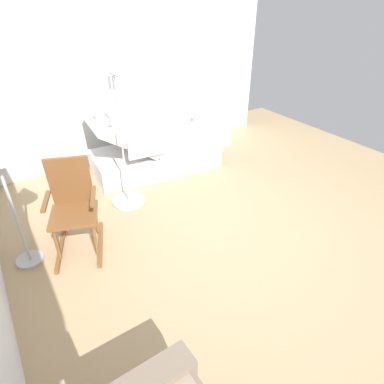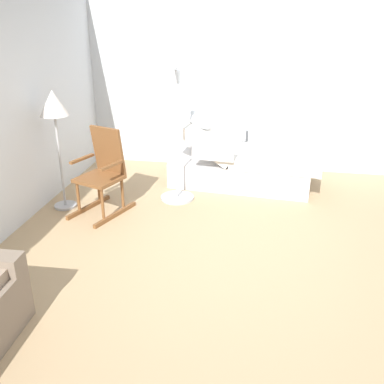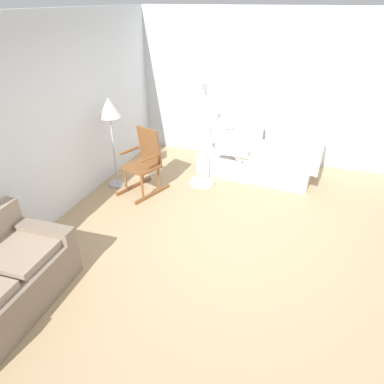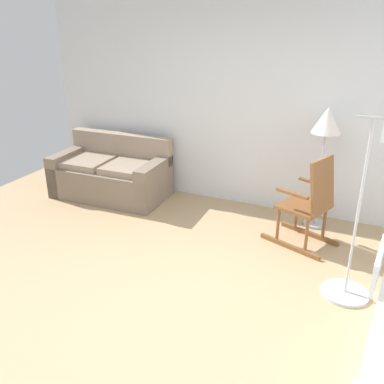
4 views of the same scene
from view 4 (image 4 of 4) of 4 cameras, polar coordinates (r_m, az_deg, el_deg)
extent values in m
plane|color=tan|center=(4.01, -3.62, -14.48)|extent=(7.27, 7.27, 0.00)
cube|color=silver|center=(5.60, 8.13, 11.42)|extent=(6.02, 0.10, 2.70)
cube|color=silver|center=(3.63, 23.89, -8.98)|extent=(0.08, 0.56, 0.28)
cube|color=#7D6C5C|center=(6.19, -10.91, 1.43)|extent=(1.63, 0.90, 0.45)
cube|color=gray|center=(6.27, -14.12, 4.01)|extent=(0.69, 0.67, 0.10)
cube|color=gray|center=(5.88, -8.29, 3.23)|extent=(0.69, 0.67, 0.10)
cube|color=gray|center=(6.32, -9.51, 6.07)|extent=(1.60, 0.21, 0.40)
cube|color=#7D6C5C|center=(6.56, -16.19, 2.86)|extent=(0.21, 0.86, 0.60)
cube|color=#7D6C5C|center=(5.82, -5.08, 1.18)|extent=(0.21, 0.86, 0.60)
cube|color=brown|center=(5.24, 15.56, -5.43)|extent=(0.73, 0.30, 0.05)
cube|color=brown|center=(4.91, 13.00, -7.18)|extent=(0.73, 0.30, 0.05)
cylinder|color=brown|center=(4.91, 11.57, -4.08)|extent=(0.04, 0.04, 0.40)
cylinder|color=brown|center=(5.20, 13.94, -2.69)|extent=(0.04, 0.04, 0.40)
cylinder|color=brown|center=(4.74, 15.27, -5.43)|extent=(0.04, 0.04, 0.40)
cylinder|color=brown|center=(5.05, 17.48, -3.91)|extent=(0.04, 0.04, 0.40)
cube|color=brown|center=(4.89, 14.80, -1.90)|extent=(0.60, 0.61, 0.04)
cube|color=brown|center=(4.69, 17.24, 0.74)|extent=(0.26, 0.45, 0.60)
cube|color=brown|center=(4.63, 13.39, -0.20)|extent=(0.38, 0.18, 0.03)
cube|color=brown|center=(5.00, 16.20, 1.25)|extent=(0.38, 0.18, 0.03)
cylinder|color=#B2B5BA|center=(5.53, 16.23, -4.10)|extent=(0.28, 0.28, 0.03)
cylinder|color=#B2B5BA|center=(5.30, 16.92, 1.62)|extent=(0.03, 0.03, 1.15)
cone|color=silver|center=(5.10, 17.84, 9.24)|extent=(0.34, 0.34, 0.30)
cylinder|color=#B2B5BA|center=(4.32, 19.95, -12.67)|extent=(0.44, 0.44, 0.03)
cylinder|color=#B2B5BA|center=(3.92, 21.56, -2.53)|extent=(0.02, 0.02, 1.65)
cube|color=#B2B5BA|center=(3.67, 23.40, 9.23)|extent=(0.28, 0.02, 0.02)
camera|label=1|loc=(6.19, -13.83, 22.81)|focal=31.23mm
camera|label=2|loc=(5.88, -43.18, 16.59)|focal=41.56mm
camera|label=3|loc=(5.63, -48.01, 19.83)|focal=33.22mm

